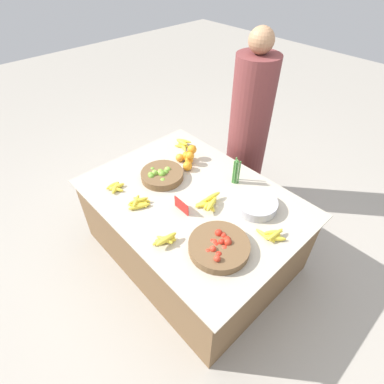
{
  "coord_description": "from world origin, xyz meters",
  "views": [
    {
      "loc": [
        1.17,
        -1.09,
        2.12
      ],
      "look_at": [
        0.0,
        0.0,
        0.68
      ],
      "focal_mm": 28.0,
      "sensor_mm": 36.0,
      "label": 1
    }
  ],
  "objects_px": {
    "metal_bowl": "(256,204)",
    "vendor_person": "(248,133)",
    "tomato_basket": "(219,246)",
    "price_sign": "(181,206)",
    "lime_bowl": "(162,175)"
  },
  "relations": [
    {
      "from": "metal_bowl",
      "to": "vendor_person",
      "type": "bearing_deg",
      "value": 133.54
    },
    {
      "from": "metal_bowl",
      "to": "vendor_person",
      "type": "height_order",
      "value": "vendor_person"
    },
    {
      "from": "tomato_basket",
      "to": "metal_bowl",
      "type": "xyz_separation_m",
      "value": [
        -0.07,
        0.45,
        0.0
      ]
    },
    {
      "from": "vendor_person",
      "to": "price_sign",
      "type": "bearing_deg",
      "value": -76.24
    },
    {
      "from": "metal_bowl",
      "to": "price_sign",
      "type": "distance_m",
      "value": 0.52
    },
    {
      "from": "lime_bowl",
      "to": "price_sign",
      "type": "bearing_deg",
      "value": -18.45
    },
    {
      "from": "price_sign",
      "to": "vendor_person",
      "type": "xyz_separation_m",
      "value": [
        -0.25,
        1.01,
        0.05
      ]
    },
    {
      "from": "tomato_basket",
      "to": "vendor_person",
      "type": "bearing_deg",
      "value": 121.56
    },
    {
      "from": "tomato_basket",
      "to": "metal_bowl",
      "type": "bearing_deg",
      "value": 99.07
    },
    {
      "from": "lime_bowl",
      "to": "vendor_person",
      "type": "xyz_separation_m",
      "value": [
        0.12,
        0.88,
        0.07
      ]
    },
    {
      "from": "lime_bowl",
      "to": "price_sign",
      "type": "relative_size",
      "value": 2.32
    },
    {
      "from": "tomato_basket",
      "to": "metal_bowl",
      "type": "distance_m",
      "value": 0.46
    },
    {
      "from": "price_sign",
      "to": "vendor_person",
      "type": "bearing_deg",
      "value": 105.2
    },
    {
      "from": "lime_bowl",
      "to": "metal_bowl",
      "type": "bearing_deg",
      "value": 21.39
    },
    {
      "from": "metal_bowl",
      "to": "price_sign",
      "type": "xyz_separation_m",
      "value": [
        -0.33,
        -0.4,
        0.01
      ]
    }
  ]
}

